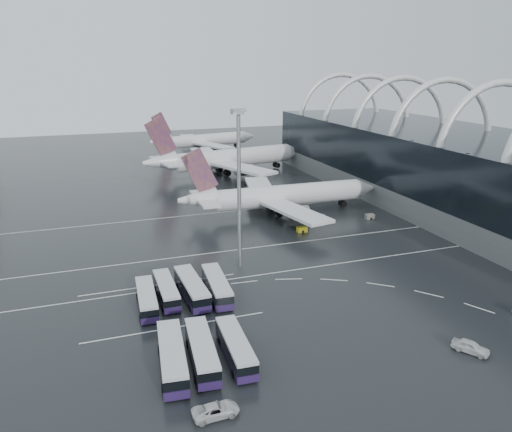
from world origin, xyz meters
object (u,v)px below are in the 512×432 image
object	(u,v)px
bus_row_near_b	(166,290)
bus_row_near_d	(217,286)
airliner_main	(279,196)
gse_cart_belly_d	(370,217)
airliner_gate_c	(203,141)
airliner_gate_b	(226,159)
bus_row_near_a	(147,299)
gse_cart_belly_c	(302,229)
gse_cart_belly_b	(320,217)
van_curve_a	(216,410)
bus_row_far_a	(172,356)
van_curve_b	(471,347)
floodlight_mast	(239,171)
bus_row_far_b	(202,351)
bus_row_near_c	(192,288)
bus_row_far_c	(236,347)

from	to	relation	value
bus_row_near_b	bus_row_near_d	world-z (taller)	bus_row_near_d
airliner_main	gse_cart_belly_d	distance (m)	24.01
airliner_gate_c	bus_row_near_d	xyz separation A→B (m)	(-32.40, -143.34, -2.74)
airliner_gate_b	bus_row_near_a	size ratio (longest dim) A/B	5.01
airliner_gate_c	gse_cart_belly_c	distance (m)	117.71
gse_cart_belly_b	van_curve_a	bearing A→B (deg)	-125.34
airliner_main	bus_row_near_d	size ratio (longest dim) A/B	4.06
airliner_gate_c	bus_row_far_a	size ratio (longest dim) A/B	3.58
van_curve_b	floodlight_mast	size ratio (longest dim) A/B	0.16
floodlight_mast	van_curve_a	bearing A→B (deg)	-111.31
airliner_gate_b	bus_row_near_b	distance (m)	98.43
bus_row_far_b	gse_cart_belly_d	size ratio (longest dim) A/B	5.96
airliner_gate_b	bus_row_near_c	bearing A→B (deg)	-119.51
gse_cart_belly_c	gse_cart_belly_d	world-z (taller)	gse_cart_belly_c
bus_row_near_a	gse_cart_belly_b	size ratio (longest dim) A/B	6.10
airliner_main	airliner_gate_c	distance (m)	101.88
bus_row_far_c	gse_cart_belly_c	xyz separation A→B (m)	(30.35, 44.99, -1.08)
bus_row_near_c	bus_row_far_c	xyz separation A→B (m)	(1.65, -19.82, -0.13)
airliner_gate_b	gse_cart_belly_d	size ratio (longest dim) A/B	27.51
bus_row_near_c	gse_cart_belly_d	distance (m)	60.00
van_curve_a	gse_cart_belly_d	distance (m)	81.63
bus_row_near_c	bus_row_far_a	world-z (taller)	bus_row_far_a
bus_row_near_b	van_curve_b	size ratio (longest dim) A/B	2.47
airliner_gate_b	bus_row_near_d	bearing A→B (deg)	-117.03
gse_cart_belly_b	floodlight_mast	bearing A→B (deg)	-142.10
bus_row_far_c	gse_cart_belly_b	world-z (taller)	bus_row_far_c
bus_row_near_d	gse_cart_belly_b	world-z (taller)	bus_row_near_d
bus_row_far_c	van_curve_b	xyz separation A→B (m)	(31.10, -9.44, -0.87)
floodlight_mast	bus_row_near_d	bearing A→B (deg)	-124.88
bus_row_near_a	bus_row_far_a	size ratio (longest dim) A/B	0.88
bus_row_near_c	gse_cart_belly_c	bearing A→B (deg)	-53.73
bus_row_near_a	bus_row_near_c	xyz separation A→B (m)	(7.74, 1.13, 0.18)
airliner_gate_b	bus_row_far_a	size ratio (longest dim) A/B	4.39
van_curve_a	floodlight_mast	size ratio (longest dim) A/B	0.18
airliner_gate_b	gse_cart_belly_d	bearing A→B (deg)	-82.52
airliner_main	van_curve_b	distance (m)	70.31
gse_cart_belly_b	gse_cart_belly_d	distance (m)	12.68
airliner_gate_b	bus_row_near_d	distance (m)	97.14
bus_row_near_c	van_curve_b	distance (m)	43.93
bus_row_near_b	airliner_gate_c	bearing A→B (deg)	-15.72
bus_row_far_a	gse_cart_belly_d	world-z (taller)	bus_row_far_a
airliner_main	van_curve_a	distance (m)	79.91
gse_cart_belly_b	van_curve_b	bearing A→B (deg)	-97.26
bus_row_near_b	gse_cart_belly_c	world-z (taller)	bus_row_near_b
airliner_main	floodlight_mast	size ratio (longest dim) A/B	1.81
bus_row_near_b	floodlight_mast	distance (m)	25.47
airliner_gate_b	van_curve_b	world-z (taller)	airliner_gate_b
bus_row_near_c	van_curve_a	world-z (taller)	bus_row_near_c
bus_row_far_a	van_curve_a	distance (m)	11.10
gse_cart_belly_c	floodlight_mast	bearing A→B (deg)	-143.59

